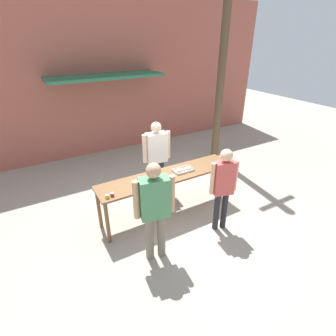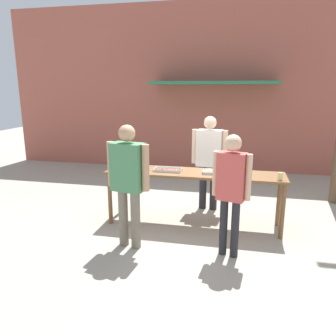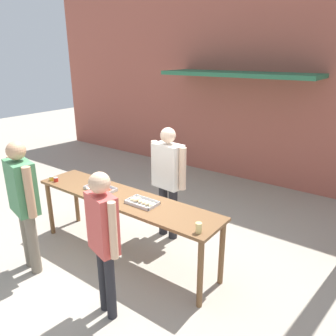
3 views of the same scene
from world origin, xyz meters
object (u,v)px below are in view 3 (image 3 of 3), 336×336
object	(u,v)px
person_customer_holding_hotdog	(23,197)
person_customer_with_cup	(103,233)
person_server_behind_table	(168,174)
food_tray_buns	(142,202)
food_tray_sausages	(101,189)
beer_cup	(199,228)
condiment_jar_mustard	(52,178)
condiment_jar_ketchup	(56,179)

from	to	relation	value
person_customer_holding_hotdog	person_customer_with_cup	size ratio (longest dim) A/B	1.06
person_customer_with_cup	person_server_behind_table	bearing A→B (deg)	-59.93
person_customer_with_cup	food_tray_buns	bearing A→B (deg)	-58.32
food_tray_sausages	food_tray_buns	distance (m)	0.79
beer_cup	person_customer_with_cup	size ratio (longest dim) A/B	0.07
condiment_jar_mustard	person_customer_with_cup	world-z (taller)	person_customer_with_cup
food_tray_sausages	food_tray_buns	xyz separation A→B (m)	(0.79, 0.00, 0.01)
condiment_jar_ketchup	food_tray_buns	bearing A→B (deg)	6.65
person_server_behind_table	condiment_jar_ketchup	bearing A→B (deg)	-139.40
person_server_behind_table	person_customer_with_cup	bearing A→B (deg)	-70.41
condiment_jar_mustard	person_customer_with_cup	distance (m)	2.09
person_server_behind_table	person_customer_holding_hotdog	bearing A→B (deg)	-113.60
person_server_behind_table	person_customer_with_cup	distance (m)	1.81
food_tray_buns	condiment_jar_ketchup	world-z (taller)	condiment_jar_ketchup
condiment_jar_mustard	person_server_behind_table	distance (m)	1.81
food_tray_sausages	person_customer_with_cup	distance (m)	1.42
condiment_jar_ketchup	person_customer_holding_hotdog	size ratio (longest dim) A/B	0.04
food_tray_buns	condiment_jar_ketchup	bearing A→B (deg)	-173.35
food_tray_sausages	person_customer_with_cup	world-z (taller)	person_customer_with_cup
food_tray_buns	condiment_jar_mustard	distance (m)	1.69
food_tray_sausages	person_customer_holding_hotdog	xyz separation A→B (m)	(-0.37, -0.96, 0.12)
person_server_behind_table	beer_cup	bearing A→B (deg)	-35.98
food_tray_buns	person_customer_with_cup	bearing A→B (deg)	-73.90
condiment_jar_mustard	person_server_behind_table	size ratio (longest dim) A/B	0.04
beer_cup	condiment_jar_ketchup	bearing A→B (deg)	179.82
food_tray_sausages	person_customer_holding_hotdog	bearing A→B (deg)	-110.96
food_tray_sausages	person_customer_holding_hotdog	distance (m)	1.04
food_tray_sausages	person_customer_with_cup	bearing A→B (deg)	-41.35
condiment_jar_ketchup	person_server_behind_table	bearing A→B (deg)	35.51
person_server_behind_table	person_customer_holding_hotdog	xyz separation A→B (m)	(-0.98, -1.78, 0.01)
food_tray_sausages	person_server_behind_table	distance (m)	1.03
food_tray_buns	person_server_behind_table	bearing A→B (deg)	102.63
condiment_jar_mustard	condiment_jar_ketchup	xyz separation A→B (m)	(0.09, 0.01, 0.00)
condiment_jar_ketchup	beer_cup	bearing A→B (deg)	-0.18
condiment_jar_mustard	condiment_jar_ketchup	world-z (taller)	same
food_tray_sausages	food_tray_buns	bearing A→B (deg)	0.25
condiment_jar_ketchup	beer_cup	xyz separation A→B (m)	(2.56, -0.01, 0.03)
condiment_jar_ketchup	person_customer_with_cup	bearing A→B (deg)	-22.02
food_tray_buns	person_server_behind_table	xyz separation A→B (m)	(-0.18, 0.82, 0.10)
food_tray_buns	person_customer_holding_hotdog	world-z (taller)	person_customer_holding_hotdog
food_tray_buns	beer_cup	xyz separation A→B (m)	(0.98, -0.19, 0.04)
food_tray_sausages	condiment_jar_ketchup	bearing A→B (deg)	-167.16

